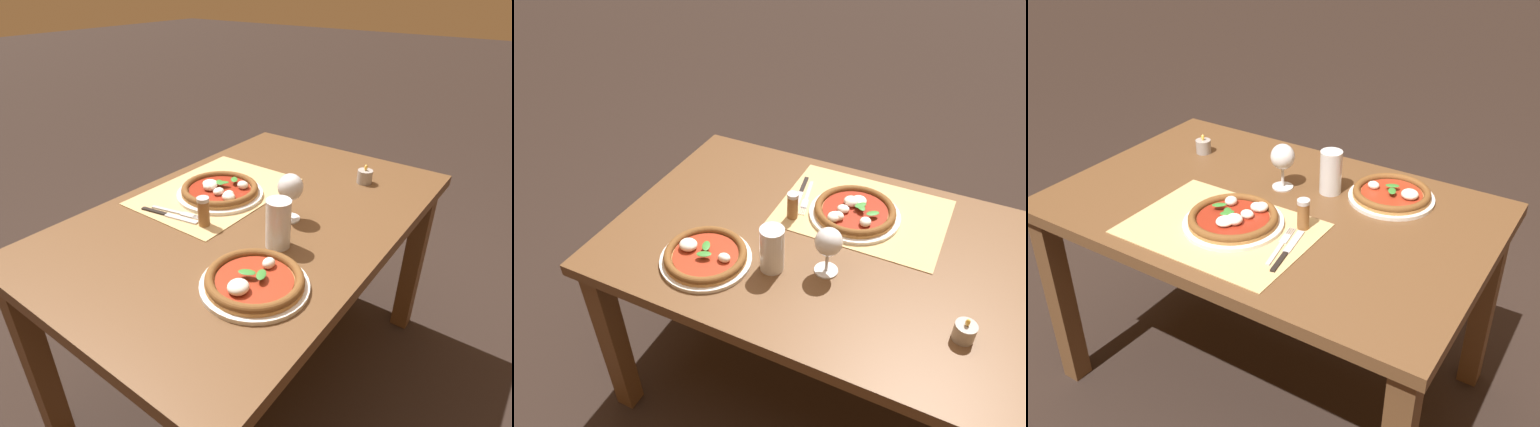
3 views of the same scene
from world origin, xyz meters
The scene contains 11 objects.
ground_plane centered at (0.00, 0.00, 0.00)m, with size 24.00×24.00×0.00m, color black.
dining_table centered at (0.00, 0.00, 0.64)m, with size 1.38×0.89×0.74m.
paper_placemat centered at (-0.04, -0.20, 0.74)m, with size 0.55×0.40×0.00m, color tan.
pizza_near centered at (-0.02, -0.16, 0.76)m, with size 0.30×0.30×0.05m.
pizza_far centered at (0.31, 0.24, 0.76)m, with size 0.28×0.28×0.05m.
wine_glass centered at (-0.03, 0.12, 0.85)m, with size 0.08×0.08×0.16m.
pint_glass centered at (0.12, 0.18, 0.81)m, with size 0.07×0.07×0.15m.
fork centered at (0.16, -0.18, 0.75)m, with size 0.06×0.20×0.00m.
knife centered at (0.19, -0.20, 0.75)m, with size 0.05×0.21×0.01m.
votive_candle centered at (-0.43, 0.20, 0.76)m, with size 0.06×0.06×0.07m.
pepper_shaker centered at (0.16, -0.07, 0.79)m, with size 0.04×0.04×0.10m.
Camera 3 is at (0.92, -1.37, 1.67)m, focal length 42.00 mm.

